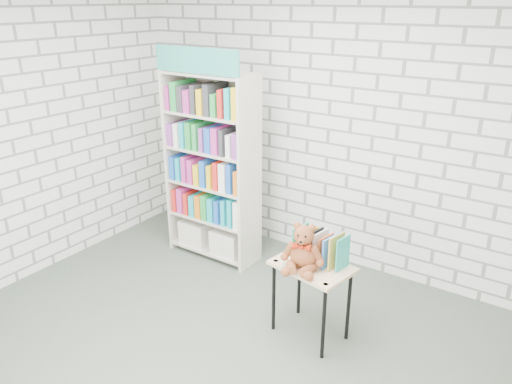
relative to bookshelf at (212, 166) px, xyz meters
The scene contains 6 objects.
ground 1.95m from the bookshelf, 54.06° to the right, with size 4.50×4.50×0.00m, color #454F43.
room_shell 1.85m from the bookshelf, 54.06° to the right, with size 4.52×4.02×2.81m.
bookshelf is the anchor object (origin of this frame).
display_table 1.74m from the bookshelf, 23.62° to the right, with size 0.68×0.53×0.66m.
table_books 1.67m from the bookshelf, 20.29° to the right, with size 0.45×0.26×0.25m.
teddy_bear 1.69m from the bookshelf, 27.01° to the right, with size 0.34×0.33×0.37m.
Camera 1 is at (2.12, -2.44, 2.64)m, focal length 35.00 mm.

